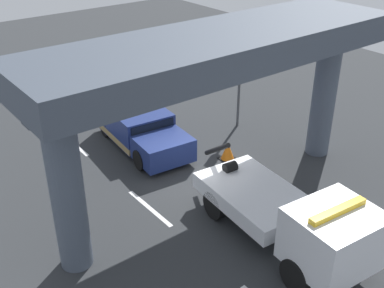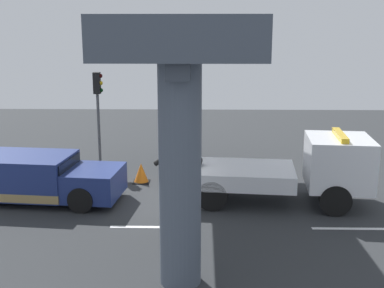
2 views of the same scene
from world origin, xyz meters
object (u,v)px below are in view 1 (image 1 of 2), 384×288
at_px(traffic_cone_orange, 228,151).
at_px(towed_van_green, 140,128).
at_px(tow_truck_white, 296,219).
at_px(traffic_light_near, 240,66).

bearing_deg(traffic_cone_orange, towed_van_green, -147.38).
relative_size(tow_truck_white, traffic_cone_orange, 9.80).
distance_m(tow_truck_white, traffic_light_near, 9.04).
xyz_separation_m(towed_van_green, traffic_light_near, (1.22, 4.60, 2.15)).
xyz_separation_m(towed_van_green, traffic_cone_orange, (3.30, 2.11, -0.42)).
height_order(towed_van_green, traffic_light_near, traffic_light_near).
bearing_deg(traffic_cone_orange, tow_truck_white, -21.89).
height_order(towed_van_green, traffic_cone_orange, towed_van_green).
distance_m(towed_van_green, traffic_cone_orange, 3.94).
bearing_deg(tow_truck_white, traffic_light_near, 148.16).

